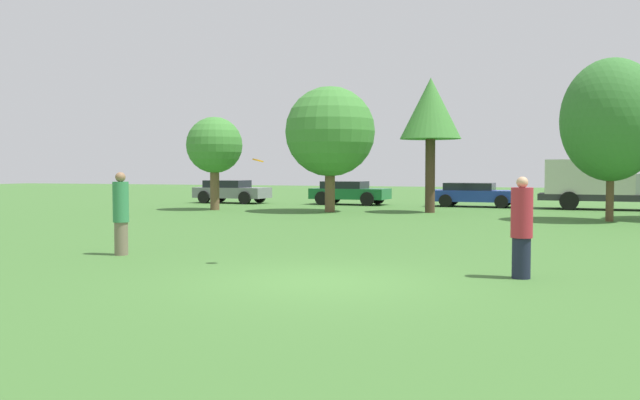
# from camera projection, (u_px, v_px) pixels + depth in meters

# --- Properties ---
(ground_plane) EXTENTS (120.00, 120.00, 0.00)m
(ground_plane) POSITION_uv_depth(u_px,v_px,m) (321.00, 281.00, 11.49)
(ground_plane) COLOR #3D6B2D
(person_thrower) EXTENTS (0.35, 0.35, 1.83)m
(person_thrower) POSITION_uv_depth(u_px,v_px,m) (121.00, 213.00, 14.91)
(person_thrower) COLOR #726651
(person_thrower) RESTS_ON ground
(person_catcher) EXTENTS (0.37, 0.37, 1.77)m
(person_catcher) POSITION_uv_depth(u_px,v_px,m) (522.00, 228.00, 11.74)
(person_catcher) COLOR #191E33
(person_catcher) RESTS_ON ground
(frisbee) EXTENTS (0.23, 0.22, 0.10)m
(frisbee) POSITION_uv_depth(u_px,v_px,m) (258.00, 160.00, 13.27)
(frisbee) COLOR orange
(tree_0) EXTENTS (2.58, 2.58, 4.28)m
(tree_0) POSITION_uv_depth(u_px,v_px,m) (214.00, 146.00, 31.11)
(tree_0) COLOR brown
(tree_0) RESTS_ON ground
(tree_1) EXTENTS (3.94, 3.94, 5.51)m
(tree_1) POSITION_uv_depth(u_px,v_px,m) (330.00, 132.00, 29.63)
(tree_1) COLOR brown
(tree_1) RESTS_ON ground
(tree_2) EXTENTS (2.63, 2.63, 5.82)m
(tree_2) POSITION_uv_depth(u_px,v_px,m) (431.00, 110.00, 29.09)
(tree_2) COLOR #473323
(tree_2) RESTS_ON ground
(tree_3) EXTENTS (3.55, 3.55, 5.87)m
(tree_3) POSITION_uv_depth(u_px,v_px,m) (611.00, 120.00, 24.29)
(tree_3) COLOR brown
(tree_3) RESTS_ON ground
(parked_car_grey) EXTENTS (4.16, 2.15, 1.26)m
(parked_car_grey) POSITION_uv_depth(u_px,v_px,m) (231.00, 191.00, 37.40)
(parked_car_grey) COLOR slate
(parked_car_grey) RESTS_ON ground
(parked_car_green) EXTENTS (4.13, 2.23, 1.24)m
(parked_car_green) POSITION_uv_depth(u_px,v_px,m) (349.00, 192.00, 35.78)
(parked_car_green) COLOR #196633
(parked_car_green) RESTS_ON ground
(parked_car_blue) EXTENTS (4.43, 2.21, 1.20)m
(parked_car_blue) POSITION_uv_depth(u_px,v_px,m) (474.00, 194.00, 33.79)
(parked_car_blue) COLOR #1E389E
(parked_car_blue) RESTS_ON ground
(delivery_truck_silver) EXTENTS (6.31, 2.51, 2.33)m
(delivery_truck_silver) POSITION_uv_depth(u_px,v_px,m) (605.00, 183.00, 31.37)
(delivery_truck_silver) COLOR #2D2D33
(delivery_truck_silver) RESTS_ON ground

